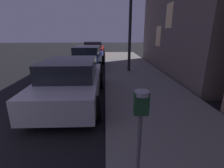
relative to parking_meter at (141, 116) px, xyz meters
The scene contains 5 objects.
parking_meter is the anchor object (origin of this frame).
car_silver 3.93m from the parking_meter, 114.50° to the left, with size 2.10×4.40×1.43m.
car_blue 9.33m from the parking_meter, 99.99° to the left, with size 2.19×4.65×1.43m.
car_red 15.28m from the parking_meter, 96.07° to the left, with size 2.16×4.22×1.43m.
street_lamp 7.97m from the parking_meter, 83.11° to the left, with size 0.44×0.44×5.11m.
Camera 1 is at (4.01, -1.22, 2.27)m, focal length 26.69 mm.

